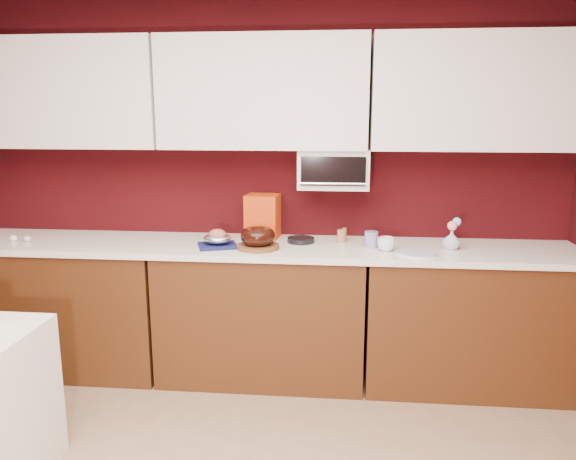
# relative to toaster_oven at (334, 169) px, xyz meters

# --- Properties ---
(wall_back) EXTENTS (4.00, 0.02, 2.50)m
(wall_back) POSITION_rel_toaster_oven_xyz_m (-0.45, 0.15, -0.12)
(wall_back) COLOR #330709
(wall_back) RESTS_ON floor
(base_cabinet_left) EXTENTS (1.31, 0.58, 0.86)m
(base_cabinet_left) POSITION_rel_toaster_oven_xyz_m (-1.78, -0.17, -0.95)
(base_cabinet_left) COLOR #48250E
(base_cabinet_left) RESTS_ON floor
(base_cabinet_center) EXTENTS (1.31, 0.58, 0.86)m
(base_cabinet_center) POSITION_rel_toaster_oven_xyz_m (-0.45, -0.17, -0.95)
(base_cabinet_center) COLOR #48250E
(base_cabinet_center) RESTS_ON floor
(base_cabinet_right) EXTENTS (1.31, 0.58, 0.86)m
(base_cabinet_right) POSITION_rel_toaster_oven_xyz_m (0.88, -0.17, -0.95)
(base_cabinet_right) COLOR #48250E
(base_cabinet_right) RESTS_ON floor
(countertop) EXTENTS (4.00, 0.62, 0.04)m
(countertop) POSITION_rel_toaster_oven_xyz_m (-0.45, -0.17, -0.49)
(countertop) COLOR white
(countertop) RESTS_ON base_cabinet_center
(upper_cabinet_left) EXTENTS (1.31, 0.33, 0.70)m
(upper_cabinet_left) POSITION_rel_toaster_oven_xyz_m (-1.78, -0.02, 0.48)
(upper_cabinet_left) COLOR white
(upper_cabinet_left) RESTS_ON wall_back
(upper_cabinet_center) EXTENTS (1.31, 0.33, 0.70)m
(upper_cabinet_center) POSITION_rel_toaster_oven_xyz_m (-0.45, -0.02, 0.48)
(upper_cabinet_center) COLOR white
(upper_cabinet_center) RESTS_ON wall_back
(upper_cabinet_right) EXTENTS (1.31, 0.33, 0.70)m
(upper_cabinet_right) POSITION_rel_toaster_oven_xyz_m (0.88, -0.02, 0.48)
(upper_cabinet_right) COLOR white
(upper_cabinet_right) RESTS_ON wall_back
(toaster_oven) EXTENTS (0.45, 0.30, 0.25)m
(toaster_oven) POSITION_rel_toaster_oven_xyz_m (0.00, 0.00, 0.00)
(toaster_oven) COLOR white
(toaster_oven) RESTS_ON upper_cabinet_center
(toaster_oven_door) EXTENTS (0.40, 0.02, 0.18)m
(toaster_oven_door) POSITION_rel_toaster_oven_xyz_m (0.00, -0.16, 0.00)
(toaster_oven_door) COLOR black
(toaster_oven_door) RESTS_ON toaster_oven
(toaster_oven_handle) EXTENTS (0.42, 0.02, 0.02)m
(toaster_oven_handle) POSITION_rel_toaster_oven_xyz_m (0.00, -0.18, -0.07)
(toaster_oven_handle) COLOR silver
(toaster_oven_handle) RESTS_ON toaster_oven
(cake_base) EXTENTS (0.32, 0.32, 0.02)m
(cake_base) POSITION_rel_toaster_oven_xyz_m (-0.46, -0.28, -0.46)
(cake_base) COLOR brown
(cake_base) RESTS_ON countertop
(bundt_cake) EXTENTS (0.27, 0.27, 0.09)m
(bundt_cake) POSITION_rel_toaster_oven_xyz_m (-0.46, -0.28, -0.39)
(bundt_cake) COLOR black
(bundt_cake) RESTS_ON cake_base
(navy_towel) EXTENTS (0.29, 0.26, 0.02)m
(navy_towel) POSITION_rel_toaster_oven_xyz_m (-0.72, -0.26, -0.47)
(navy_towel) COLOR #151A4F
(navy_towel) RESTS_ON countertop
(foil_ham_nest) EXTENTS (0.22, 0.20, 0.07)m
(foil_ham_nest) POSITION_rel_toaster_oven_xyz_m (-0.72, -0.26, -0.42)
(foil_ham_nest) COLOR white
(foil_ham_nest) RESTS_ON navy_towel
(roasted_ham) EXTENTS (0.14, 0.13, 0.07)m
(roasted_ham) POSITION_rel_toaster_oven_xyz_m (-0.72, -0.26, -0.40)
(roasted_ham) COLOR #B86054
(roasted_ham) RESTS_ON foil_ham_nest
(pandoro_box) EXTENTS (0.23, 0.21, 0.29)m
(pandoro_box) POSITION_rel_toaster_oven_xyz_m (-0.47, 0.04, -0.33)
(pandoro_box) COLOR #B61A0C
(pandoro_box) RESTS_ON countertop
(dark_pan) EXTENTS (0.18, 0.18, 0.03)m
(dark_pan) POSITION_rel_toaster_oven_xyz_m (-0.20, -0.08, -0.46)
(dark_pan) COLOR black
(dark_pan) RESTS_ON countertop
(coffee_mug) EXTENTS (0.13, 0.13, 0.10)m
(coffee_mug) POSITION_rel_toaster_oven_xyz_m (0.33, -0.26, -0.42)
(coffee_mug) COLOR white
(coffee_mug) RESTS_ON countertop
(blue_jar) EXTENTS (0.09, 0.09, 0.10)m
(blue_jar) POSITION_rel_toaster_oven_xyz_m (0.25, -0.17, -0.43)
(blue_jar) COLOR navy
(blue_jar) RESTS_ON countertop
(flower_vase) EXTENTS (0.09, 0.09, 0.13)m
(flower_vase) POSITION_rel_toaster_oven_xyz_m (0.74, -0.17, -0.41)
(flower_vase) COLOR silver
(flower_vase) RESTS_ON countertop
(flower_pink) EXTENTS (0.06, 0.06, 0.06)m
(flower_pink) POSITION_rel_toaster_oven_xyz_m (0.74, -0.17, -0.33)
(flower_pink) COLOR pink
(flower_pink) RESTS_ON flower_vase
(flower_blue) EXTENTS (0.05, 0.05, 0.05)m
(flower_blue) POSITION_rel_toaster_oven_xyz_m (0.77, -0.15, -0.30)
(flower_blue) COLOR #9BC8F9
(flower_blue) RESTS_ON flower_vase
(china_plate) EXTENTS (0.29, 0.29, 0.01)m
(china_plate) POSITION_rel_toaster_oven_xyz_m (0.51, -0.32, -0.47)
(china_plate) COLOR silver
(china_plate) RESTS_ON countertop
(amber_bottle) EXTENTS (0.03, 0.03, 0.09)m
(amber_bottle) POSITION_rel_toaster_oven_xyz_m (0.08, -0.02, -0.43)
(amber_bottle) COLOR #8F501A
(amber_bottle) RESTS_ON countertop
(paper_cup) EXTENTS (0.06, 0.06, 0.08)m
(paper_cup) POSITION_rel_toaster_oven_xyz_m (0.06, -0.06, -0.43)
(paper_cup) COLOR #966844
(paper_cup) RESTS_ON countertop
(egg_left) EXTENTS (0.06, 0.06, 0.04)m
(egg_left) POSITION_rel_toaster_oven_xyz_m (-2.09, -0.23, -0.46)
(egg_left) COLOR white
(egg_left) RESTS_ON countertop
(egg_right) EXTENTS (0.06, 0.05, 0.04)m
(egg_right) POSITION_rel_toaster_oven_xyz_m (-1.99, -0.23, -0.46)
(egg_right) COLOR silver
(egg_right) RESTS_ON countertop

